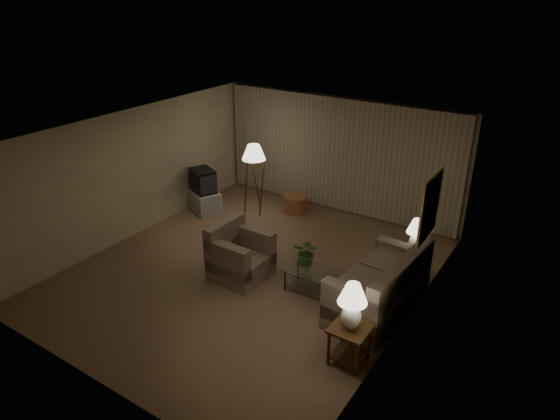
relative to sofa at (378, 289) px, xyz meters
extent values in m
plane|color=olive|center=(-2.50, -0.11, -0.43)|extent=(7.00, 7.00, 0.00)
cube|color=beige|center=(-2.50, 3.39, 0.92)|extent=(6.00, 0.04, 2.70)
cube|color=beige|center=(-5.50, -0.11, 0.92)|extent=(0.04, 7.00, 2.70)
cube|color=beige|center=(0.50, -0.11, 0.92)|extent=(0.04, 7.00, 2.70)
cube|color=white|center=(-2.50, -0.11, 2.27)|extent=(6.00, 7.00, 0.04)
cube|color=#C1B696|center=(-2.50, 3.31, 0.92)|extent=(5.85, 0.12, 2.65)
cube|color=gold|center=(0.48, 0.69, 1.32)|extent=(0.03, 0.90, 1.10)
cube|color=maroon|center=(0.45, 0.69, 1.32)|extent=(0.02, 0.80, 1.00)
cube|color=#806C5B|center=(0.00, 0.00, -0.21)|extent=(2.11, 1.30, 0.45)
cube|color=#806C5B|center=(-2.53, -0.37, -0.22)|extent=(1.01, 0.96, 0.43)
cube|color=#391E0F|center=(0.15, -1.35, 0.15)|extent=(0.53, 0.53, 0.04)
cube|color=#391E0F|center=(0.15, -1.35, -0.31)|extent=(0.45, 0.45, 0.02)
cylinder|color=#391E0F|center=(-0.07, -1.57, -0.15)|extent=(0.05, 0.05, 0.56)
cylinder|color=#391E0F|center=(-0.07, -1.13, -0.15)|extent=(0.05, 0.05, 0.56)
cylinder|color=#391E0F|center=(0.37, -1.57, -0.15)|extent=(0.05, 0.05, 0.56)
cylinder|color=#391E0F|center=(0.37, -1.13, -0.15)|extent=(0.05, 0.05, 0.56)
cube|color=#391E0F|center=(0.15, 1.25, 0.15)|extent=(0.48, 0.40, 0.04)
cube|color=#391E0F|center=(0.15, 1.25, -0.31)|extent=(0.41, 0.34, 0.02)
cylinder|color=#391E0F|center=(-0.04, 1.10, -0.15)|extent=(0.05, 0.05, 0.56)
cylinder|color=#391E0F|center=(-0.04, 1.40, -0.15)|extent=(0.05, 0.05, 0.56)
cylinder|color=#391E0F|center=(0.34, 1.10, -0.15)|extent=(0.05, 0.05, 0.56)
cylinder|color=#391E0F|center=(0.34, 1.40, -0.15)|extent=(0.05, 0.05, 0.56)
ellipsoid|color=white|center=(0.15, -1.35, 0.35)|extent=(0.29, 0.29, 0.36)
cylinder|color=white|center=(0.15, -1.35, 0.57)|extent=(0.03, 0.03, 0.08)
cone|color=white|center=(0.15, -1.35, 0.74)|extent=(0.42, 0.42, 0.29)
ellipsoid|color=white|center=(0.15, 1.25, 0.33)|extent=(0.25, 0.25, 0.32)
cylinder|color=white|center=(0.15, 1.25, 0.52)|extent=(0.03, 0.03, 0.07)
cone|color=white|center=(0.15, 1.25, 0.67)|extent=(0.36, 0.36, 0.25)
cube|color=silver|center=(-1.15, -0.10, -0.02)|extent=(1.06, 0.58, 0.02)
cube|color=silver|center=(-1.15, -0.10, -0.33)|extent=(0.98, 0.50, 0.01)
cylinder|color=#402A19|center=(-1.60, -0.32, -0.23)|extent=(0.04, 0.04, 0.40)
cylinder|color=#402A19|center=(-1.60, 0.12, -0.23)|extent=(0.04, 0.04, 0.40)
cylinder|color=#402A19|center=(-0.69, -0.32, -0.23)|extent=(0.04, 0.04, 0.40)
cylinder|color=#402A19|center=(-0.69, 0.12, -0.23)|extent=(0.04, 0.04, 0.40)
cube|color=#A1A1A3|center=(-5.05, 1.49, -0.18)|extent=(1.31, 1.24, 0.50)
cube|color=black|center=(-5.05, 1.49, 0.33)|extent=(0.97, 0.93, 0.53)
cylinder|color=#391E0F|center=(-3.97, 2.05, 0.88)|extent=(0.04, 0.04, 0.24)
cone|color=white|center=(-3.97, 2.05, 1.07)|extent=(0.54, 0.54, 0.34)
cylinder|color=#A35A37|center=(-3.21, 2.65, -0.24)|extent=(0.76, 0.76, 0.39)
imported|color=silver|center=(-1.30, -0.10, 0.06)|extent=(0.14, 0.14, 0.15)
imported|color=#37652D|center=(-1.30, -0.10, 0.37)|extent=(0.50, 0.45, 0.49)
imported|color=olive|center=(-0.90, -0.20, -0.01)|extent=(0.17, 0.22, 0.02)
camera|label=1|loc=(2.42, -6.62, 4.59)|focal=32.00mm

